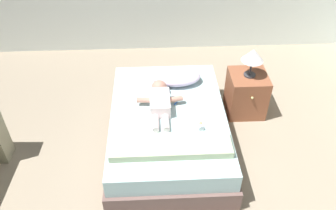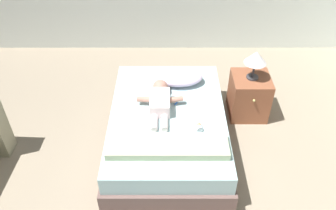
# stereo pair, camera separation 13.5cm
# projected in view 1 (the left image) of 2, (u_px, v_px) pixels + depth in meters

# --- Properties ---
(bed) EXTENTS (1.20, 1.77, 0.42)m
(bed) POSITION_uv_depth(u_px,v_px,m) (168.00, 128.00, 3.63)
(bed) COLOR brown
(bed) RESTS_ON ground_plane
(pillow) EXTENTS (0.54, 0.32, 0.15)m
(pillow) POSITION_uv_depth(u_px,v_px,m) (176.00, 77.00, 3.85)
(pillow) COLOR silver
(pillow) RESTS_ON bed
(baby) EXTENTS (0.47, 0.68, 0.16)m
(baby) POSITION_uv_depth(u_px,v_px,m) (160.00, 100.00, 3.54)
(baby) COLOR white
(baby) RESTS_ON bed
(toothbrush) EXTENTS (0.09, 0.14, 0.02)m
(toothbrush) POSITION_uv_depth(u_px,v_px,m) (178.00, 100.00, 3.64)
(toothbrush) COLOR #3682F1
(toothbrush) RESTS_ON bed
(nightstand) EXTENTS (0.42, 0.45, 0.50)m
(nightstand) POSITION_uv_depth(u_px,v_px,m) (246.00, 93.00, 4.02)
(nightstand) COLOR brown
(nightstand) RESTS_ON ground_plane
(lamp) EXTENTS (0.24, 0.24, 0.33)m
(lamp) POSITION_uv_depth(u_px,v_px,m) (253.00, 56.00, 3.70)
(lamp) COLOR #333338
(lamp) RESTS_ON nightstand
(blanket) EXTENTS (1.08, 0.29, 0.07)m
(blanket) POSITION_uv_depth(u_px,v_px,m) (171.00, 146.00, 3.09)
(blanket) COLOR #A9B88F
(blanket) RESTS_ON bed
(baby_bottle) EXTENTS (0.08, 0.11, 0.08)m
(baby_bottle) POSITION_uv_depth(u_px,v_px,m) (200.00, 125.00, 3.30)
(baby_bottle) COLOR white
(baby_bottle) RESTS_ON bed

